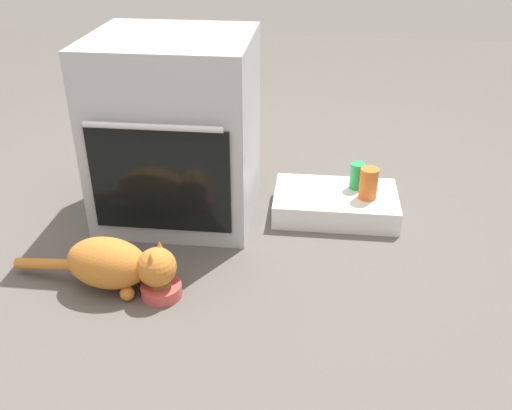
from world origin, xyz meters
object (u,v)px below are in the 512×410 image
Objects in this scene: oven at (176,129)px; pantry_cabinet at (335,203)px; soda_can at (357,176)px; sauce_jar at (369,183)px; cat at (116,264)px; food_bowl at (161,289)px.

pantry_cabinet is (0.70, 0.04, -0.34)m from oven.
sauce_jar is (0.04, -0.09, 0.01)m from soda_can.
pantry_cabinet is at bearing 168.57° from sauce_jar.
pantry_cabinet is at bearing 3.43° from oven.
cat is at bearing -141.34° from soda_can.
cat is at bearing 172.63° from food_bowl.
oven is at bearing 96.36° from food_bowl.
food_bowl is 1.01m from sauce_jar.
cat is (-0.17, 0.02, 0.08)m from food_bowl.
pantry_cabinet is 3.93× the size of sauce_jar.
oven reaches higher than soda_can.
pantry_cabinet is at bearing -145.42° from soda_can.
soda_can is at bearing 46.04° from cat.
sauce_jar is (0.84, 0.01, -0.22)m from oven.
cat is 4.67× the size of sauce_jar.
sauce_jar reaches higher than cat.
soda_can is (0.72, 0.73, 0.14)m from food_bowl.
pantry_cabinet is 4.58× the size of soda_can.
pantry_cabinet is 0.92m from food_bowl.
oven is at bearing -172.45° from soda_can.
soda_can is at bearing 34.58° from pantry_cabinet.
oven is 5.65× the size of sauce_jar.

